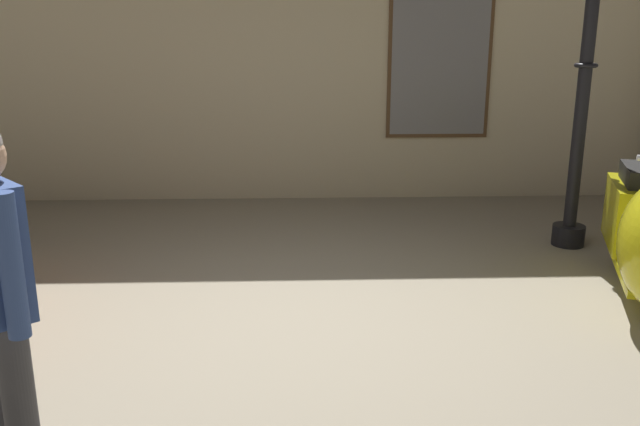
% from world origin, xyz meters
% --- Properties ---
extents(ground_plane, '(60.00, 60.00, 0.00)m').
position_xyz_m(ground_plane, '(0.00, 0.00, 0.00)').
color(ground_plane, gray).
extents(showroom_back_wall, '(18.00, 0.63, 3.66)m').
position_xyz_m(showroom_back_wall, '(0.15, 3.42, 1.83)').
color(showroom_back_wall, beige).
rests_on(showroom_back_wall, ground).
extents(lamppost, '(0.28, 0.28, 2.95)m').
position_xyz_m(lamppost, '(2.42, 1.58, 1.59)').
color(lamppost, black).
rests_on(lamppost, ground).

